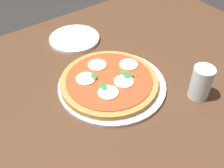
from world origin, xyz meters
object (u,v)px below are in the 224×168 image
plate_white (74,39)px  glass_cup (201,83)px  pizza (109,81)px  serving_tray (112,85)px  dining_table (111,107)px

plate_white → glass_cup: 0.56m
pizza → glass_cup: glass_cup is taller
serving_tray → pizza: 0.02m
serving_tray → pizza: size_ratio=1.11×
pizza → plate_white: 0.33m
plate_white → dining_table: bearing=-100.0°
serving_tray → glass_cup: size_ratio=3.24×
pizza → plate_white: size_ratio=1.59×
serving_tray → glass_cup: bearing=-45.6°
dining_table → serving_tray: bearing=46.3°
dining_table → glass_cup: 0.32m
dining_table → glass_cup: bearing=-40.8°
glass_cup → dining_table: bearing=139.2°
plate_white → glass_cup: (0.16, -0.53, 0.05)m
dining_table → pizza: bearing=68.9°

